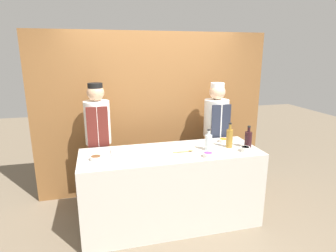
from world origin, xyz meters
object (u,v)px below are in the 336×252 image
object	(u,v)px
sauce_bowl_brown	(96,158)
bottle_vinegar	(229,138)
sauce_bowl_green	(245,149)
chef_left	(99,142)
chef_right	(215,135)
sauce_bowl_purple	(208,154)
wooden_spoon	(186,151)
bottle_clear	(208,142)
bottle_wine	(248,139)
sauce_bowl_orange	(224,140)
cutting_board	(126,152)

from	to	relation	value
sauce_bowl_brown	bottle_vinegar	size ratio (longest dim) A/B	0.41
sauce_bowl_green	chef_left	bearing A→B (deg)	154.53
chef_left	chef_right	bearing A→B (deg)	0.00
sauce_bowl_brown	sauce_bowl_purple	xyz separation A→B (m)	(1.24, -0.22, 0.00)
wooden_spoon	chef_right	bearing A→B (deg)	44.48
sauce_bowl_brown	chef_right	xyz separation A→B (m)	(1.71, 0.65, -0.05)
sauce_bowl_brown	bottle_clear	bearing A→B (deg)	-0.23
bottle_wine	chef_left	bearing A→B (deg)	159.28
sauce_bowl_orange	wooden_spoon	world-z (taller)	sauce_bowl_orange
bottle_wine	bottle_vinegar	world-z (taller)	bottle_vinegar
sauce_bowl_green	sauce_bowl_purple	bearing A→B (deg)	-173.74
sauce_bowl_orange	bottle_wine	bearing A→B (deg)	-55.58
bottle_wine	bottle_vinegar	size ratio (longest dim) A/B	0.88
bottle_vinegar	sauce_bowl_brown	bearing A→B (deg)	-178.91
sauce_bowl_orange	sauce_bowl_green	bearing A→B (deg)	-77.81
sauce_bowl_green	bottle_clear	xyz separation A→B (m)	(-0.41, 0.16, 0.07)
bottle_wine	wooden_spoon	distance (m)	0.81
sauce_bowl_orange	sauce_bowl_green	world-z (taller)	sauce_bowl_green
sauce_bowl_green	cutting_board	size ratio (longest dim) A/B	0.34
sauce_bowl_brown	bottle_vinegar	world-z (taller)	bottle_vinegar
sauce_bowl_orange	sauce_bowl_green	size ratio (longest dim) A/B	1.16
sauce_bowl_brown	wooden_spoon	bearing A→B (deg)	-0.54
sauce_bowl_green	bottle_vinegar	world-z (taller)	bottle_vinegar
sauce_bowl_purple	wooden_spoon	xyz separation A→B (m)	(-0.20, 0.21, -0.01)
sauce_bowl_green	chef_left	xyz separation A→B (m)	(-1.70, 0.81, -0.03)
bottle_clear	cutting_board	bearing A→B (deg)	170.53
chef_right	bottle_clear	bearing A→B (deg)	-120.38
sauce_bowl_green	cutting_board	bearing A→B (deg)	167.10
cutting_board	chef_left	bearing A→B (deg)	121.80
sauce_bowl_green	bottle_vinegar	xyz separation A→B (m)	(-0.12, 0.19, 0.09)
sauce_bowl_purple	chef_left	world-z (taller)	chef_left
sauce_bowl_green	bottle_clear	world-z (taller)	bottle_clear
bottle_wine	bottle_vinegar	distance (m)	0.23
sauce_bowl_orange	sauce_bowl_purple	size ratio (longest dim) A/B	1.10
sauce_bowl_orange	bottle_clear	world-z (taller)	bottle_clear
sauce_bowl_orange	sauce_bowl_purple	distance (m)	0.62
bottle_vinegar	chef_right	xyz separation A→B (m)	(0.09, 0.62, -0.15)
chef_left	bottle_clear	bearing A→B (deg)	-26.93
sauce_bowl_brown	sauce_bowl_green	bearing A→B (deg)	-5.28
bottle_vinegar	sauce_bowl_purple	bearing A→B (deg)	-147.22
bottle_clear	chef_left	world-z (taller)	chef_left
sauce_bowl_orange	chef_left	world-z (taller)	chef_left
sauce_bowl_orange	wooden_spoon	distance (m)	0.66
sauce_bowl_purple	chef_right	distance (m)	0.99
bottle_vinegar	sauce_bowl_orange	bearing A→B (deg)	82.58
cutting_board	sauce_bowl_green	bearing A→B (deg)	-12.90
sauce_bowl_purple	sauce_bowl_brown	bearing A→B (deg)	170.13
sauce_bowl_brown	bottle_vinegar	xyz separation A→B (m)	(1.62, 0.03, 0.10)
sauce_bowl_purple	bottle_wine	bearing A→B (deg)	16.68
sauce_bowl_brown	chef_left	bearing A→B (deg)	86.49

